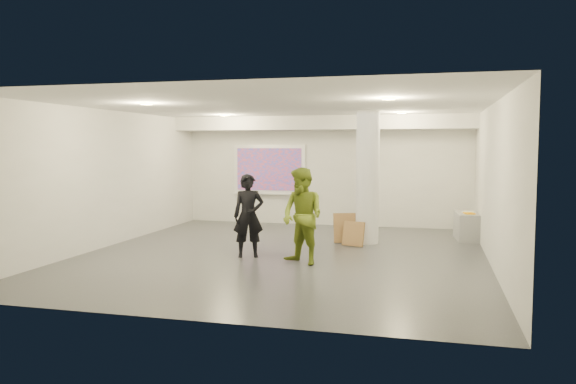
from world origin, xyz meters
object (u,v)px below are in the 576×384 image
(projection_screen, at_px, (269,170))
(man, at_px, (303,216))
(credenza, at_px, (466,226))
(woman, at_px, (249,216))
(column, at_px, (368,177))

(projection_screen, relative_size, man, 1.16)
(projection_screen, distance_m, credenza, 5.69)
(credenza, xyz_separation_m, woman, (-4.33, -3.24, 0.51))
(man, bearing_deg, credenza, 79.56)
(projection_screen, bearing_deg, woman, -78.41)
(woman, bearing_deg, credenza, 16.26)
(column, bearing_deg, man, -109.33)
(column, xyz_separation_m, woman, (-2.11, -2.20, -0.67))
(woman, xyz_separation_m, man, (1.20, -0.40, 0.08))
(column, distance_m, projection_screen, 4.08)
(projection_screen, bearing_deg, column, -40.56)
(credenza, bearing_deg, column, -159.99)
(woman, bearing_deg, man, -38.98)
(projection_screen, xyz_separation_m, credenza, (5.32, -1.61, -1.21))
(woman, height_order, man, man)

